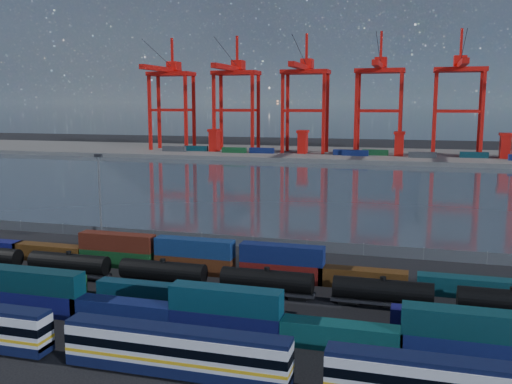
# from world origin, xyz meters

# --- Properties ---
(ground) EXTENTS (700.00, 700.00, 0.00)m
(ground) POSITION_xyz_m (0.00, 0.00, 0.00)
(ground) COLOR black
(ground) RESTS_ON ground
(harbor_water) EXTENTS (700.00, 700.00, 0.00)m
(harbor_water) POSITION_xyz_m (0.00, 105.00, 0.01)
(harbor_water) COLOR #323C48
(harbor_water) RESTS_ON ground
(far_quay) EXTENTS (700.00, 70.00, 2.00)m
(far_quay) POSITION_xyz_m (0.00, 210.00, 1.00)
(far_quay) COLOR #514F4C
(far_quay) RESTS_ON ground
(distant_mountains) EXTENTS (2470.00, 1100.00, 520.00)m
(distant_mountains) POSITION_xyz_m (63.02, 1600.00, 220.29)
(distant_mountains) COLOR #1E2630
(distant_mountains) RESTS_ON ground
(passenger_train) EXTENTS (74.82, 2.82, 4.83)m
(passenger_train) POSITION_xyz_m (6.58, -21.51, 2.43)
(passenger_train) COLOR silver
(passenger_train) RESTS_ON ground
(container_row_south) EXTENTS (141.70, 2.64, 5.63)m
(container_row_south) POSITION_xyz_m (7.87, -10.94, 2.50)
(container_row_south) COLOR #36373A
(container_row_south) RESTS_ON ground
(container_row_mid) EXTENTS (141.16, 2.25, 2.40)m
(container_row_mid) POSITION_xyz_m (-8.09, -2.93, 1.20)
(container_row_mid) COLOR #464A4C
(container_row_mid) RESTS_ON ground
(container_row_north) EXTENTS (142.78, 2.56, 5.45)m
(container_row_north) POSITION_xyz_m (7.87, 10.43, 2.14)
(container_row_north) COLOR navy
(container_row_north) RESTS_ON ground
(tanker_string) EXTENTS (137.23, 2.84, 4.07)m
(tanker_string) POSITION_xyz_m (9.18, 3.16, 2.04)
(tanker_string) COLOR black
(tanker_string) RESTS_ON ground
(waterfront_fence) EXTENTS (160.12, 0.12, 2.20)m
(waterfront_fence) POSITION_xyz_m (-0.00, 28.00, 1.00)
(waterfront_fence) COLOR #595B5E
(waterfront_fence) RESTS_ON ground
(yard_light_mast) EXTENTS (1.60, 0.40, 16.60)m
(yard_light_mast) POSITION_xyz_m (-30.00, 26.00, 9.30)
(yard_light_mast) COLOR slate
(yard_light_mast) RESTS_ON ground
(gantry_cranes) EXTENTS (197.61, 43.41, 58.79)m
(gantry_cranes) POSITION_xyz_m (-7.50, 203.44, 36.04)
(gantry_cranes) COLOR red
(gantry_cranes) RESTS_ON ground
(quay_containers) EXTENTS (172.58, 10.99, 2.60)m
(quay_containers) POSITION_xyz_m (-11.00, 195.46, 3.30)
(quay_containers) COLOR navy
(quay_containers) RESTS_ON far_quay
(straddle_carriers) EXTENTS (140.00, 7.00, 11.10)m
(straddle_carriers) POSITION_xyz_m (-2.50, 200.00, 7.82)
(straddle_carriers) COLOR red
(straddle_carriers) RESTS_ON far_quay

